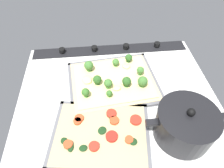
% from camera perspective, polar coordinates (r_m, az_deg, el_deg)
% --- Properties ---
extents(ground_plane, '(0.76, 0.69, 0.03)m').
position_cam_1_polar(ground_plane, '(0.78, 1.72, -5.41)').
color(ground_plane, silver).
extents(stove_control_panel, '(0.73, 0.07, 0.03)m').
position_cam_1_polar(stove_control_panel, '(0.98, -0.47, 9.89)').
color(stove_control_panel, black).
rests_on(stove_control_panel, ground_plane).
extents(baking_tray_front, '(0.38, 0.33, 0.01)m').
position_cam_1_polar(baking_tray_front, '(0.82, 0.31, 0.42)').
color(baking_tray_front, slate).
rests_on(baking_tray_front, ground_plane).
extents(broccoli_pizza, '(0.35, 0.30, 0.06)m').
position_cam_1_polar(broccoli_pizza, '(0.81, 0.33, 1.21)').
color(broccoli_pizza, '#D3B77F').
rests_on(broccoli_pizza, baking_tray_front).
extents(baking_tray_back, '(0.35, 0.30, 0.01)m').
position_cam_1_polar(baking_tray_back, '(0.68, -3.23, -14.27)').
color(baking_tray_back, slate).
rests_on(baking_tray_back, ground_plane).
extents(veggie_pizza_back, '(0.32, 0.27, 0.02)m').
position_cam_1_polar(veggie_pizza_back, '(0.68, -3.10, -13.82)').
color(veggie_pizza_back, tan).
rests_on(veggie_pizza_back, baking_tray_back).
extents(cooking_pot, '(0.26, 0.19, 0.13)m').
position_cam_1_polar(cooking_pot, '(0.68, 20.08, -10.74)').
color(cooking_pot, black).
rests_on(cooking_pot, ground_plane).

